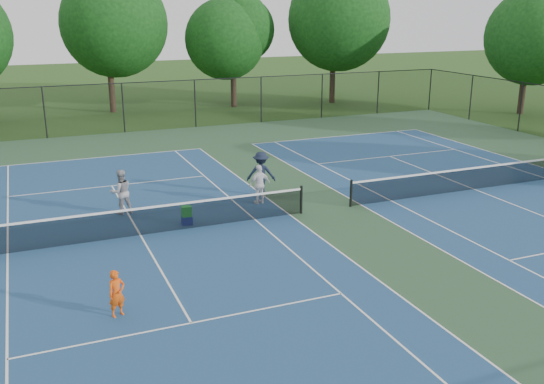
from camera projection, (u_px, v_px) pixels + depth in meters
name	position (u px, v px, depth m)	size (l,w,h in m)	color
ground	(326.00, 210.00, 22.86)	(140.00, 140.00, 0.00)	#234716
court_pad	(326.00, 210.00, 22.86)	(36.00, 36.00, 0.01)	#2E5138
tennis_court_left	(140.00, 233.00, 20.26)	(12.00, 23.83, 1.07)	navy
tennis_court_right	(474.00, 187.00, 25.41)	(12.00, 23.83, 1.07)	navy
perimeter_fence	(327.00, 169.00, 22.39)	(36.08, 36.08, 3.02)	black
tree_back_b	(106.00, 19.00, 42.43)	(7.60, 7.60, 10.03)	#2D2116
tree_back_c	(233.00, 34.00, 45.18)	(6.00, 6.00, 8.40)	#2D2116
tree_back_d	(334.00, 15.00, 46.85)	(7.80, 7.80, 10.37)	#2D2116
tree_side_e	(530.00, 31.00, 41.99)	(6.60, 6.60, 8.87)	#2D2116
child_player	(117.00, 293.00, 14.83)	(0.44, 0.29, 1.21)	#F05210
instructor	(121.00, 192.00, 22.23)	(0.82, 0.64, 1.68)	#99989B
bystander_a	(260.00, 184.00, 23.40)	(0.91, 0.38, 1.55)	white
bystander_b	(261.00, 173.00, 24.48)	(1.16, 0.67, 1.79)	#161E31
ball_crate	(187.00, 220.00, 21.30)	(0.37, 0.33, 0.30)	navy
ball_hopper	(187.00, 211.00, 21.20)	(0.34, 0.28, 0.37)	green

